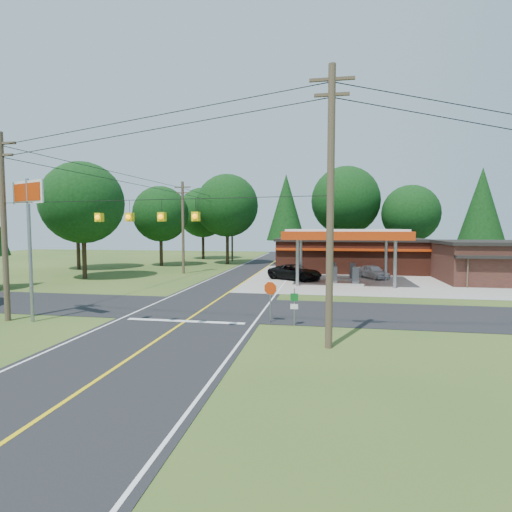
% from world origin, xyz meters
% --- Properties ---
extents(ground, '(120.00, 120.00, 0.00)m').
position_xyz_m(ground, '(0.00, 0.00, 0.00)').
color(ground, '#304C1B').
rests_on(ground, ground).
extents(main_highway, '(8.00, 120.00, 0.02)m').
position_xyz_m(main_highway, '(0.00, 0.00, 0.01)').
color(main_highway, black).
rests_on(main_highway, ground).
extents(cross_road, '(70.00, 7.00, 0.02)m').
position_xyz_m(cross_road, '(0.00, 0.00, 0.01)').
color(cross_road, black).
rests_on(cross_road, ground).
extents(lane_center_yellow, '(0.15, 110.00, 0.00)m').
position_xyz_m(lane_center_yellow, '(0.00, 0.00, 0.03)').
color(lane_center_yellow, yellow).
rests_on(lane_center_yellow, main_highway).
extents(gas_canopy, '(10.60, 7.40, 4.88)m').
position_xyz_m(gas_canopy, '(9.00, 13.00, 4.27)').
color(gas_canopy, gray).
rests_on(gas_canopy, ground).
extents(convenience_store, '(16.40, 7.55, 3.80)m').
position_xyz_m(convenience_store, '(10.00, 22.98, 1.92)').
color(convenience_store, '#542318').
rests_on(convenience_store, ground).
extents(utility_pole_near_right, '(1.80, 0.30, 11.50)m').
position_xyz_m(utility_pole_near_right, '(7.50, -7.00, 5.96)').
color(utility_pole_near_right, '#473828').
rests_on(utility_pole_near_right, ground).
extents(utility_pole_near_left, '(1.80, 0.30, 10.00)m').
position_xyz_m(utility_pole_near_left, '(-9.50, -5.00, 5.20)').
color(utility_pole_near_left, '#473828').
rests_on(utility_pole_near_left, ground).
extents(utility_pole_far_left, '(1.80, 0.30, 10.00)m').
position_xyz_m(utility_pole_far_left, '(-8.00, 18.00, 5.20)').
color(utility_pole_far_left, '#473828').
rests_on(utility_pole_far_left, ground).
extents(utility_pole_north, '(0.30, 0.30, 9.50)m').
position_xyz_m(utility_pole_north, '(-6.50, 35.00, 4.75)').
color(utility_pole_north, '#473828').
rests_on(utility_pole_north, ground).
extents(overhead_beacons, '(17.04, 2.04, 1.03)m').
position_xyz_m(overhead_beacons, '(-1.00, -6.00, 6.21)').
color(overhead_beacons, black).
rests_on(overhead_beacons, ground).
extents(treeline_backdrop, '(70.27, 51.59, 13.30)m').
position_xyz_m(treeline_backdrop, '(0.82, 24.01, 7.49)').
color(treeline_backdrop, '#332316').
rests_on(treeline_backdrop, ground).
extents(suv_car, '(7.14, 7.14, 1.46)m').
position_xyz_m(suv_car, '(4.50, 14.50, 0.73)').
color(suv_car, black).
rests_on(suv_car, ground).
extents(sedan_car, '(5.34, 5.34, 1.34)m').
position_xyz_m(sedan_car, '(12.00, 17.00, 0.67)').
color(sedan_car, white).
rests_on(sedan_car, ground).
extents(big_stop_sign, '(2.62, 1.15, 7.54)m').
position_xyz_m(big_stop_sign, '(-8.00, -5.01, 5.68)').
color(big_stop_sign, gray).
rests_on(big_stop_sign, ground).
extents(octagonal_stop_sign, '(0.76, 0.27, 2.22)m').
position_xyz_m(octagonal_stop_sign, '(4.50, -3.01, 1.64)').
color(octagonal_stop_sign, gray).
rests_on(octagonal_stop_sign, ground).
extents(route_sign_post, '(0.39, 0.09, 1.92)m').
position_xyz_m(route_sign_post, '(5.80, -3.52, 1.13)').
color(route_sign_post, gray).
rests_on(route_sign_post, ground).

